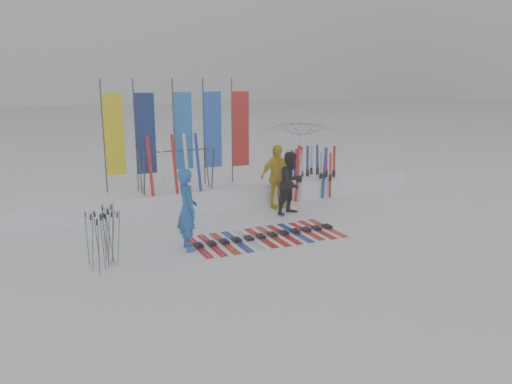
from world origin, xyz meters
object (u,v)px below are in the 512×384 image
person_black (291,183)px  tent_canopy (301,155)px  person_yellow (276,177)px  ski_rack (177,165)px  ski_row (267,236)px  person_blue (187,210)px

person_black → tent_canopy: 3.15m
person_yellow → ski_rack: person_yellow is taller
person_yellow → ski_row: person_yellow is taller
person_yellow → ski_rack: 2.94m
person_blue → tent_canopy: (5.37, 4.19, 0.28)m
person_blue → ski_rack: bearing=-10.5°
tent_canopy → ski_row: bearing=-128.8°
person_blue → person_black: 3.92m
person_black → ski_rack: 3.32m
person_blue → person_yellow: (3.49, 2.40, 0.02)m
ski_row → tent_canopy: bearing=51.2°
person_yellow → tent_canopy: (1.88, 1.80, 0.27)m
tent_canopy → ski_rack: (-4.65, -0.93, 0.17)m
tent_canopy → ski_rack: tent_canopy is taller
person_yellow → ski_row: bearing=-131.9°
person_blue → ski_rack: (0.72, 3.27, 0.45)m
tent_canopy → ski_rack: bearing=-168.7°
person_black → person_yellow: 0.77m
ski_row → ski_rack: 3.75m
person_yellow → ski_rack: bearing=152.6°
ski_rack → person_black: bearing=-29.9°
ski_rack → person_yellow: bearing=-17.4°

